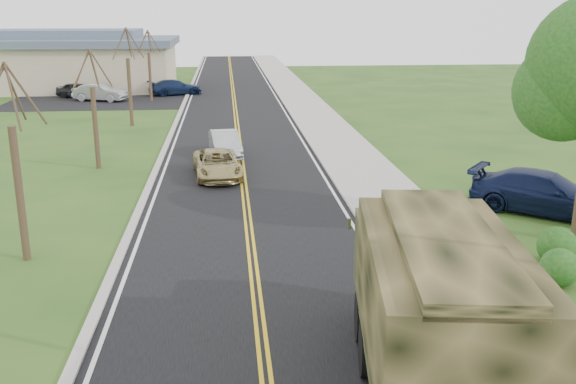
{
  "coord_description": "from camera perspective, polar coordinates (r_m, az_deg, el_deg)",
  "views": [
    {
      "loc": [
        -0.69,
        -9.36,
        7.5
      ],
      "look_at": [
        1.24,
        10.55,
        1.8
      ],
      "focal_mm": 40.0,
      "sensor_mm": 36.0,
      "label": 1
    }
  ],
  "objects": [
    {
      "name": "pickup_navy",
      "position": [
        26.21,
        21.84,
        -0.08
      ],
      "size": [
        5.69,
        5.17,
        1.59
      ],
      "primitive_type": "imported",
      "rotation": [
        0.0,
        0.0,
        0.9
      ],
      "color": "#0E1634",
      "rests_on": "ground"
    },
    {
      "name": "suv_champagne",
      "position": [
        29.86,
        -6.31,
        2.48
      ],
      "size": [
        2.5,
        4.64,
        1.24
      ],
      "primitive_type": "imported",
      "rotation": [
        0.0,
        0.0,
        0.1
      ],
      "color": "tan",
      "rests_on": "ground"
    },
    {
      "name": "bare_tree_a",
      "position": [
        20.94,
        -22.91,
        1.16
      ],
      "size": [
        1.93,
        2.26,
        6.08
      ],
      "color": "#38281C",
      "rests_on": "ground"
    },
    {
      "name": "lot_car_silver",
      "position": [
        57.24,
        -16.36,
        8.5
      ],
      "size": [
        4.8,
        2.92,
        1.49
      ],
      "primitive_type": "imported",
      "rotation": [
        0.0,
        0.0,
        1.25
      ],
      "color": "#A5A4A9",
      "rests_on": "ground"
    },
    {
      "name": "lot_car_dark",
      "position": [
        59.93,
        -18.13,
        8.59
      ],
      "size": [
        4.21,
        2.9,
        1.33
      ],
      "primitive_type": "imported",
      "rotation": [
        0.0,
        0.0,
        1.19
      ],
      "color": "black",
      "rests_on": "ground"
    },
    {
      "name": "bare_tree_c",
      "position": [
        44.07,
        -13.92,
        9.3
      ],
      "size": [
        2.04,
        2.39,
        6.42
      ],
      "color": "#38281C",
      "rests_on": "ground"
    },
    {
      "name": "road",
      "position": [
        49.93,
        -4.71,
        7.22
      ],
      "size": [
        8.0,
        120.0,
        0.01
      ],
      "primitive_type": "cube",
      "color": "black",
      "rests_on": "ground"
    },
    {
      "name": "sidewalk_right",
      "position": [
        50.35,
        2.07,
        7.39
      ],
      "size": [
        3.2,
        120.0,
        0.1
      ],
      "primitive_type": "cube",
      "color": "#9E998E",
      "rests_on": "ground"
    },
    {
      "name": "lot_car_navy",
      "position": [
        59.92,
        -9.97,
        9.15
      ],
      "size": [
        5.17,
        3.52,
        1.39
      ],
      "primitive_type": "imported",
      "rotation": [
        0.0,
        0.0,
        1.93
      ],
      "color": "#101D3C",
      "rests_on": "ground"
    },
    {
      "name": "commercial_building",
      "position": [
        67.27,
        -19.01,
        10.96
      ],
      "size": [
        25.5,
        21.5,
        5.65
      ],
      "color": "tan",
      "rests_on": "ground"
    },
    {
      "name": "bare_tree_d",
      "position": [
        55.94,
        -12.19,
        10.48
      ],
      "size": [
        1.88,
        2.2,
        5.91
      ],
      "color": "#38281C",
      "rests_on": "ground"
    },
    {
      "name": "military_truck",
      "position": [
        12.73,
        12.84,
        -9.4
      ],
      "size": [
        3.61,
        7.79,
        3.75
      ],
      "rotation": [
        0.0,
        0.0,
        -0.14
      ],
      "color": "black",
      "rests_on": "ground"
    },
    {
      "name": "bare_tree_b",
      "position": [
        32.38,
        -16.8,
        6.3
      ],
      "size": [
        1.83,
        2.14,
        5.73
      ],
      "color": "#38281C",
      "rests_on": "ground"
    },
    {
      "name": "curb_right",
      "position": [
        50.15,
        0.07,
        7.38
      ],
      "size": [
        0.3,
        120.0,
        0.12
      ],
      "primitive_type": "cube",
      "color": "#9E998E",
      "rests_on": "ground"
    },
    {
      "name": "sedan_silver",
      "position": [
        34.13,
        -5.62,
        4.28
      ],
      "size": [
        1.87,
        4.18,
        1.33
      ],
      "primitive_type": "imported",
      "rotation": [
        0.0,
        0.0,
        0.11
      ],
      "color": "#A8A9AD",
      "rests_on": "ground"
    },
    {
      "name": "curb_left",
      "position": [
        50.04,
        -9.51,
        7.13
      ],
      "size": [
        0.3,
        120.0,
        0.1
      ],
      "primitive_type": "cube",
      "color": "#9E998E",
      "rests_on": "ground"
    }
  ]
}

